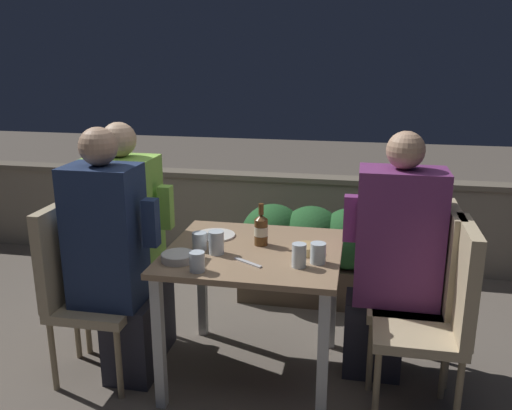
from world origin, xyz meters
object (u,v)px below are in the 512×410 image
(person_green_blouse, at_px, (131,240))
(person_purple_stripe, at_px, (392,259))
(person_navy_jumper, at_px, (112,258))
(beer_bottle, at_px, (261,229))
(chair_left_near, at_px, (78,279))
(chair_right_near, at_px, (442,306))
(chair_left_far, at_px, (99,257))
(chair_right_far, at_px, (430,282))

(person_green_blouse, relative_size, person_purple_stripe, 1.01)
(person_navy_jumper, height_order, person_purple_stripe, person_navy_jumper)
(person_navy_jumper, xyz_separation_m, beer_bottle, (0.73, 0.24, 0.13))
(chair_left_near, bearing_deg, chair_right_near, 1.31)
(chair_left_far, distance_m, chair_right_far, 1.85)
(chair_right_far, xyz_separation_m, person_purple_stripe, (-0.20, -0.00, 0.11))
(beer_bottle, bearing_deg, person_purple_stripe, 6.56)
(chair_right_near, bearing_deg, beer_bottle, 167.93)
(chair_left_far, bearing_deg, chair_left_near, -83.28)
(chair_right_near, height_order, person_purple_stripe, person_purple_stripe)
(chair_left_far, bearing_deg, beer_bottle, -4.18)
(chair_left_near, relative_size, person_navy_jumper, 0.70)
(chair_right_near, bearing_deg, chair_right_far, 95.61)
(person_navy_jumper, relative_size, chair_left_far, 1.42)
(chair_right_near, bearing_deg, person_purple_stripe, 130.14)
(chair_left_far, bearing_deg, chair_right_near, -8.03)
(person_purple_stripe, height_order, beer_bottle, person_purple_stripe)
(chair_right_far, height_order, person_purple_stripe, person_purple_stripe)
(chair_left_near, distance_m, beer_bottle, 1.00)
(person_navy_jumper, height_order, person_green_blouse, person_navy_jumper)
(person_green_blouse, distance_m, chair_right_near, 1.70)
(chair_left_near, relative_size, chair_left_far, 1.00)
(chair_right_near, height_order, chair_right_far, same)
(person_navy_jumper, bearing_deg, beer_bottle, 17.86)
(chair_right_far, relative_size, person_purple_stripe, 0.72)
(person_navy_jumper, height_order, chair_right_far, person_navy_jumper)
(chair_left_near, xyz_separation_m, chair_left_far, (-0.04, 0.31, 0.00))
(person_purple_stripe, distance_m, beer_bottle, 0.70)
(chair_left_near, height_order, beer_bottle, chair_left_near)
(person_navy_jumper, xyz_separation_m, person_purple_stripe, (1.41, 0.31, -0.02))
(chair_right_near, bearing_deg, chair_left_near, -178.69)
(chair_left_far, xyz_separation_m, person_green_blouse, (0.20, 0.00, 0.12))
(chair_left_near, xyz_separation_m, beer_bottle, (0.93, 0.24, 0.26))
(chair_right_near, distance_m, chair_right_far, 0.27)
(chair_right_far, bearing_deg, beer_bottle, -174.94)
(chair_left_far, distance_m, person_green_blouse, 0.24)
(chair_left_far, bearing_deg, person_navy_jumper, -52.19)
(chair_right_near, bearing_deg, person_navy_jumper, -178.53)
(chair_right_near, height_order, beer_bottle, chair_right_near)
(person_navy_jumper, relative_size, person_green_blouse, 1.01)
(person_green_blouse, distance_m, person_purple_stripe, 1.44)
(chair_left_far, height_order, person_green_blouse, person_green_blouse)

